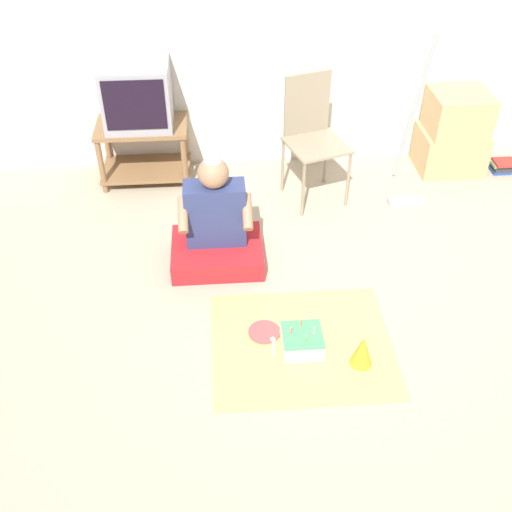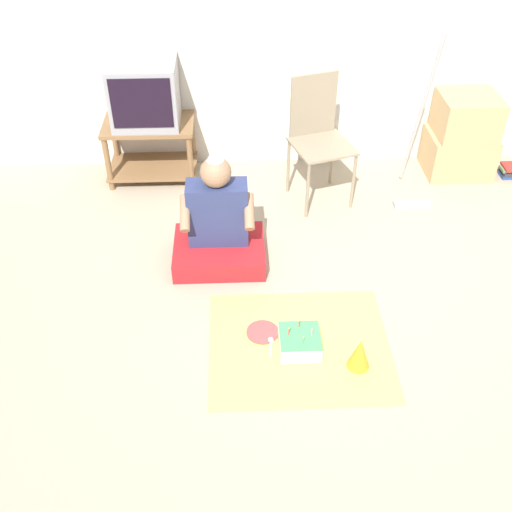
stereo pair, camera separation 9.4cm
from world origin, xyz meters
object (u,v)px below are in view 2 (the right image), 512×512
object	(u,v)px
folding_chair	(318,131)
book_pile	(511,171)
person_seated	(218,228)
party_hat_blue	(360,353)
birthday_cake	(300,342)
paper_plate	(263,332)
dust_mop	(417,153)
tv	(145,94)
cardboard_box_stack	(462,136)

from	to	relation	value
folding_chair	book_pile	size ratio (longest dim) A/B	5.01
person_seated	party_hat_blue	xyz separation A→B (m)	(0.78, -0.99, -0.14)
birthday_cake	paper_plate	xyz separation A→B (m)	(-0.20, 0.13, -0.05)
folding_chair	person_seated	bearing A→B (deg)	-133.35
party_hat_blue	paper_plate	xyz separation A→B (m)	(-0.52, 0.27, -0.09)
dust_mop	birthday_cake	distance (m)	1.86
tv	paper_plate	world-z (taller)	tv
paper_plate	party_hat_blue	bearing A→B (deg)	-27.55
person_seated	paper_plate	xyz separation A→B (m)	(0.26, -0.72, -0.24)
book_pile	folding_chair	bearing A→B (deg)	-173.59
tv	dust_mop	size ratio (longest dim) A/B	0.38
person_seated	birthday_cake	size ratio (longest dim) A/B	3.56
cardboard_box_stack	paper_plate	size ratio (longest dim) A/B	3.42
birthday_cake	paper_plate	distance (m)	0.25
birthday_cake	paper_plate	world-z (taller)	birthday_cake
tv	party_hat_blue	xyz separation A→B (m)	(1.32, -2.09, -0.61)
tv	person_seated	distance (m)	1.30
tv	birthday_cake	size ratio (longest dim) A/B	2.13
tv	folding_chair	distance (m)	1.33
cardboard_box_stack	birthday_cake	size ratio (longest dim) A/B	2.80
party_hat_blue	birthday_cake	bearing A→B (deg)	156.32
person_seated	paper_plate	world-z (taller)	person_seated
cardboard_box_stack	paper_plate	world-z (taller)	cardboard_box_stack
book_pile	party_hat_blue	distance (m)	2.53
dust_mop	paper_plate	distance (m)	1.89
folding_chair	dust_mop	world-z (taller)	dust_mop
birthday_cake	folding_chair	bearing A→B (deg)	80.46
book_pile	paper_plate	xyz separation A→B (m)	(-2.12, -1.69, -0.04)
folding_chair	cardboard_box_stack	bearing A→B (deg)	13.43
tv	party_hat_blue	world-z (taller)	tv
folding_chair	birthday_cake	xyz separation A→B (m)	(-0.27, -1.64, -0.47)
folding_chair	dust_mop	size ratio (longest dim) A/B	0.71
cardboard_box_stack	dust_mop	size ratio (longest dim) A/B	0.50
tv	book_pile	bearing A→B (deg)	-2.52
cardboard_box_stack	paper_plate	bearing A→B (deg)	-133.29
tv	person_seated	size ratio (longest dim) A/B	0.60
dust_mop	person_seated	distance (m)	1.62
party_hat_blue	book_pile	bearing A→B (deg)	50.70
tv	folding_chair	size ratio (longest dim) A/B	0.54
party_hat_blue	paper_plate	size ratio (longest dim) A/B	1.04
tv	party_hat_blue	size ratio (longest dim) A/B	2.51
folding_chair	party_hat_blue	distance (m)	1.82
birthday_cake	party_hat_blue	world-z (taller)	party_hat_blue
folding_chair	paper_plate	world-z (taller)	folding_chair
dust_mop	party_hat_blue	distance (m)	1.83
cardboard_box_stack	dust_mop	bearing A→B (deg)	-140.82
book_pile	paper_plate	distance (m)	2.71
book_pile	paper_plate	world-z (taller)	book_pile
person_seated	paper_plate	distance (m)	0.80
cardboard_box_stack	birthday_cake	world-z (taller)	cardboard_box_stack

